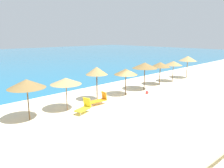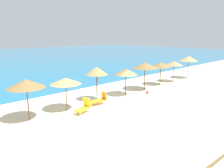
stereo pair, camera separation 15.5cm
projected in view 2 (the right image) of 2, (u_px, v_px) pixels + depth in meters
The scene contains 12 objects.
ground_plane at pixel (132, 100), 18.72m from camera, with size 160.00×160.00×0.00m, color beige.
beach_umbrella_2 at pixel (26, 84), 13.82m from camera, with size 2.46×2.46×2.83m.
beach_umbrella_3 at pixel (66, 81), 15.81m from camera, with size 2.33×2.33×2.53m.
beach_umbrella_4 at pixel (97, 71), 18.14m from camera, with size 1.90×1.90×3.00m.
beach_umbrella_5 at pixel (126, 72), 19.84m from camera, with size 2.22×2.22×2.57m.
beach_umbrella_6 at pixel (145, 65), 21.80m from camera, with size 2.60×2.60×2.89m.
beach_umbrella_7 at pixel (161, 65), 24.12m from camera, with size 2.25×2.25×2.65m.
beach_umbrella_8 at pixel (174, 63), 25.83m from camera, with size 2.14×2.14×2.56m.
beach_umbrella_9 at pixel (189, 59), 27.93m from camera, with size 2.33×2.33×2.97m.
lounge_chair_0 at pixel (99, 100), 17.49m from camera, with size 1.67×0.77×1.02m.
lounge_chair_1 at pixel (84, 107), 15.62m from camera, with size 1.39×0.94×1.08m.
beach_ball at pixel (147, 92), 20.73m from camera, with size 0.32×0.32×0.32m, color red.
Camera 2 is at (-13.57, -11.85, 5.59)m, focal length 33.92 mm.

